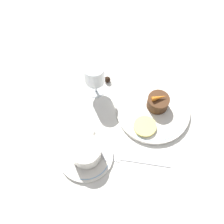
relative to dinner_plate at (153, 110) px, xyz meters
The scene contains 11 objects.
ground_plane 0.03m from the dinner_plate, 115.96° to the left, with size 3.00×3.00×0.00m, color white.
dinner_plate is the anchor object (origin of this frame).
saucer 0.26m from the dinner_plate, 146.47° to the left, with size 0.16×0.16×0.01m.
coffee_cup 0.26m from the dinner_plate, 147.00° to the left, with size 0.11×0.09×0.05m.
spoon 0.21m from the dinner_plate, 140.12° to the left, with size 0.09×0.10×0.00m.
wine_glass 0.22m from the dinner_plate, 87.65° to the left, with size 0.07×0.07×0.13m.
fork 0.18m from the dinner_plate, behind, with size 0.05×0.20×0.01m.
dessert_cake 0.03m from the dinner_plate, 25.16° to the right, with size 0.07×0.07×0.04m.
carrot_garnish 0.06m from the dinner_plate, 25.16° to the right, with size 0.04×0.05×0.01m.
pineapple_slice 0.07m from the dinner_plate, behind, with size 0.07×0.07×0.01m.
chocolate_truffle 0.19m from the dinner_plate, 71.87° to the left, with size 0.02×0.02×0.02m.
Camera 1 is at (-0.41, -0.05, 0.75)m, focal length 42.00 mm.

